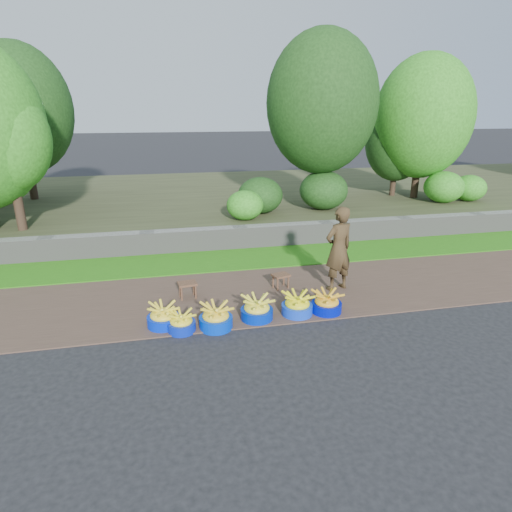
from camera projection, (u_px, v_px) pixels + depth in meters
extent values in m
plane|color=#232325|center=(285.00, 325.00, 6.87)|extent=(120.00, 120.00, 0.00)
cube|color=#4D392D|center=(267.00, 293.00, 8.02)|extent=(80.00, 2.50, 0.02)
cube|color=#2D7A14|center=(247.00, 258.00, 9.87)|extent=(80.00, 1.50, 0.04)
cube|color=gray|center=(240.00, 237.00, 10.57)|extent=(80.00, 0.35, 0.55)
cube|color=#3F4326|center=(216.00, 199.00, 15.11)|extent=(80.00, 10.00, 0.50)
cylinder|color=#332419|center=(319.00, 174.00, 12.35)|extent=(0.26, 0.26, 2.01)
ellipsoid|color=#1D4616|center=(322.00, 103.00, 11.72)|extent=(3.06, 3.06, 3.82)
cylinder|color=#332419|center=(394.00, 178.00, 14.34)|extent=(0.18, 0.18, 1.16)
ellipsoid|color=#1D4616|center=(397.00, 141.00, 13.95)|extent=(2.06, 2.06, 2.57)
cylinder|color=#332419|center=(17.00, 198.00, 10.16)|extent=(0.22, 0.22, 1.56)
ellipsoid|color=#369221|center=(6.00, 139.00, 9.72)|extent=(1.92, 1.92, 2.40)
cylinder|color=#332419|center=(416.00, 173.00, 13.90)|extent=(0.23, 0.23, 1.64)
ellipsoid|color=#369221|center=(423.00, 117.00, 13.33)|extent=(3.02, 3.02, 3.78)
cylinder|color=#332419|center=(30.00, 170.00, 13.64)|extent=(0.24, 0.24, 1.84)
ellipsoid|color=#1D4616|center=(19.00, 109.00, 13.03)|extent=(3.12, 3.12, 3.90)
ellipsoid|color=#369221|center=(444.00, 187.00, 13.27)|extent=(1.20, 1.20, 0.96)
ellipsoid|color=#1D4616|center=(324.00, 190.00, 12.36)|extent=(1.39, 1.39, 1.11)
ellipsoid|color=#369221|center=(245.00, 205.00, 11.23)|extent=(0.97, 0.97, 0.77)
ellipsoid|color=#1D4616|center=(260.00, 195.00, 11.92)|extent=(1.25, 1.25, 1.00)
ellipsoid|color=#369221|center=(469.00, 188.00, 13.52)|extent=(1.02, 1.02, 0.82)
cylinder|color=#0022D2|center=(163.00, 321.00, 6.80)|extent=(0.51, 0.51, 0.18)
ellipsoid|color=yellow|center=(163.00, 313.00, 6.75)|extent=(0.45, 0.45, 0.29)
cylinder|color=#0721B0|center=(182.00, 326.00, 6.66)|extent=(0.44, 0.44, 0.16)
ellipsoid|color=yellow|center=(181.00, 319.00, 6.62)|extent=(0.39, 0.39, 0.25)
cylinder|color=#002EC1|center=(216.00, 322.00, 6.76)|extent=(0.53, 0.53, 0.19)
ellipsoid|color=yellow|center=(216.00, 314.00, 6.71)|extent=(0.47, 0.47, 0.30)
cylinder|color=#0022AD|center=(257.00, 314.00, 7.03)|extent=(0.53, 0.53, 0.19)
ellipsoid|color=yellow|center=(257.00, 306.00, 6.98)|extent=(0.47, 0.47, 0.30)
cylinder|color=blue|center=(297.00, 310.00, 7.18)|extent=(0.52, 0.52, 0.19)
ellipsoid|color=yellow|center=(297.00, 302.00, 7.14)|extent=(0.46, 0.46, 0.30)
cylinder|color=#000CA8|center=(326.00, 308.00, 7.27)|extent=(0.51, 0.51, 0.18)
ellipsoid|color=gold|center=(327.00, 300.00, 7.22)|extent=(0.45, 0.45, 0.29)
cube|color=brown|center=(187.00, 284.00, 7.74)|extent=(0.36, 0.30, 0.04)
cylinder|color=brown|center=(182.00, 294.00, 7.67)|extent=(0.04, 0.04, 0.26)
cylinder|color=brown|center=(196.00, 292.00, 7.75)|extent=(0.04, 0.04, 0.26)
cylinder|color=brown|center=(180.00, 290.00, 7.82)|extent=(0.04, 0.04, 0.26)
cylinder|color=brown|center=(194.00, 288.00, 7.90)|extent=(0.04, 0.04, 0.26)
cube|color=brown|center=(281.00, 275.00, 8.17)|extent=(0.37, 0.32, 0.04)
cylinder|color=brown|center=(278.00, 285.00, 8.09)|extent=(0.03, 0.03, 0.24)
cylinder|color=brown|center=(288.00, 282.00, 8.20)|extent=(0.03, 0.03, 0.24)
cylinder|color=brown|center=(273.00, 282.00, 8.23)|extent=(0.03, 0.03, 0.24)
cylinder|color=brown|center=(284.00, 279.00, 8.34)|extent=(0.03, 0.03, 0.24)
imported|color=black|center=(338.00, 249.00, 7.95)|extent=(0.67, 0.54, 1.61)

